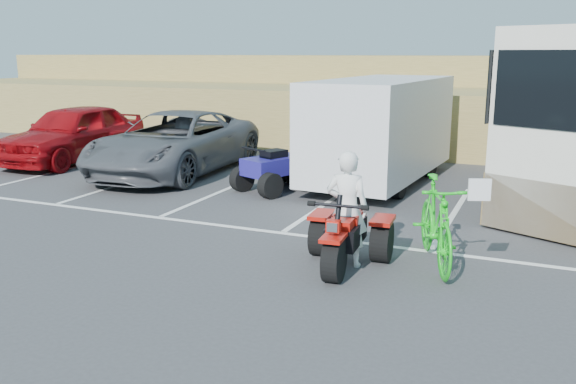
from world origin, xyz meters
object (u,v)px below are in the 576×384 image
at_px(cargo_trailer, 381,128).
at_px(quad_atv_blue, 274,191).
at_px(grey_pickup, 175,143).
at_px(green_dirt_bike, 436,222).
at_px(rider, 347,209).
at_px(quad_atv_green, 319,182).
at_px(red_trike_atv, 343,268).
at_px(red_car, 73,133).

xyz_separation_m(cargo_trailer, quad_atv_blue, (-2.07, -1.89, -1.41)).
relative_size(grey_pickup, cargo_trailer, 1.05).
bearing_deg(green_dirt_bike, rider, -177.23).
relative_size(green_dirt_bike, quad_atv_blue, 1.34).
height_order(green_dirt_bike, quad_atv_blue, green_dirt_bike).
height_order(green_dirt_bike, quad_atv_green, green_dirt_bike).
xyz_separation_m(red_trike_atv, green_dirt_bike, (1.25, 0.70, 0.68)).
xyz_separation_m(red_trike_atv, cargo_trailer, (-1.12, 6.31, 1.41)).
relative_size(grey_pickup, quad_atv_blue, 3.53).
relative_size(grey_pickup, red_car, 1.18).
relative_size(red_trike_atv, rider, 0.97).
bearing_deg(red_trike_atv, red_car, 146.82).
bearing_deg(quad_atv_green, red_car, -158.81).
xyz_separation_m(grey_pickup, quad_atv_green, (4.07, 0.38, -0.83)).
bearing_deg(red_car, rider, -29.44).
relative_size(green_dirt_bike, quad_atv_green, 1.40).
height_order(red_car, cargo_trailer, cargo_trailer).
relative_size(rider, quad_atv_blue, 1.06).
relative_size(red_trike_atv, red_car, 0.35).
distance_m(red_trike_atv, red_car, 11.90).
distance_m(red_trike_atv, quad_atv_blue, 5.45).
xyz_separation_m(rider, quad_atv_blue, (-3.17, 4.27, -0.90)).
distance_m(rider, red_car, 11.79).
bearing_deg(red_trike_atv, green_dirt_bike, 24.78).
height_order(red_trike_atv, quad_atv_green, red_trike_atv).
bearing_deg(rider, quad_atv_green, -70.25).
height_order(rider, quad_atv_blue, rider).
bearing_deg(red_car, red_trike_atv, -30.05).
height_order(red_car, quad_atv_blue, red_car).
distance_m(red_trike_atv, quad_atv_green, 6.31).
distance_m(rider, cargo_trailer, 6.28).
bearing_deg(grey_pickup, green_dirt_bike, -33.86).
relative_size(grey_pickup, quad_atv_green, 3.69).
distance_m(red_car, cargo_trailer, 9.32).
bearing_deg(quad_atv_blue, quad_atv_green, 88.28).
bearing_deg(red_trike_atv, rider, 90.00).
bearing_deg(quad_atv_green, cargo_trailer, 41.28).
bearing_deg(quad_atv_blue, red_trike_atv, -30.46).
bearing_deg(green_dirt_bike, quad_atv_blue, 119.32).
bearing_deg(red_car, cargo_trailer, 2.41).
relative_size(green_dirt_bike, grey_pickup, 0.38).
bearing_deg(red_car, quad_atv_blue, -11.48).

